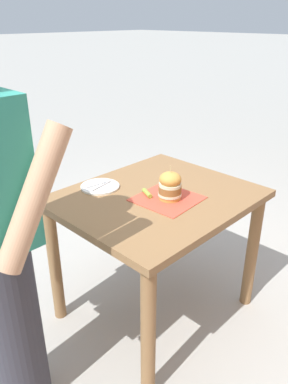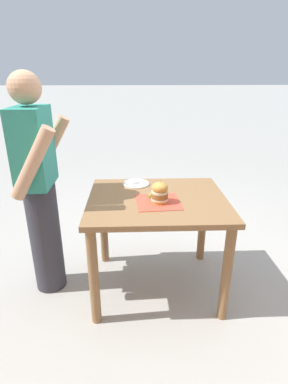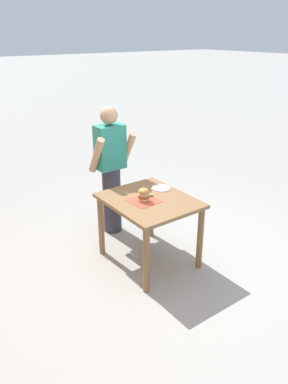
# 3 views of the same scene
# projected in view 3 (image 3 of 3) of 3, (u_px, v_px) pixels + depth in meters

# --- Properties ---
(ground_plane) EXTENTS (80.00, 80.00, 0.00)m
(ground_plane) POSITION_uv_depth(u_px,v_px,m) (149.00, 259.00, 4.49)
(ground_plane) COLOR #ADAAA3
(patio_table) EXTENTS (0.87, 1.03, 0.80)m
(patio_table) POSITION_uv_depth(u_px,v_px,m) (149.00, 210.00, 4.22)
(patio_table) COLOR olive
(patio_table) RESTS_ON ground
(serving_paper) EXTENTS (0.33, 0.33, 0.00)m
(serving_paper) POSITION_uv_depth(u_px,v_px,m) (144.00, 200.00, 4.13)
(serving_paper) COLOR #D64C38
(serving_paper) RESTS_ON patio_table
(sandwich) EXTENTS (0.13, 0.13, 0.19)m
(sandwich) POSITION_uv_depth(u_px,v_px,m) (144.00, 195.00, 4.09)
(sandwich) COLOR gold
(sandwich) RESTS_ON serving_paper
(pickle_spear) EXTENTS (0.09, 0.06, 0.02)m
(pickle_spear) POSITION_uv_depth(u_px,v_px,m) (149.00, 196.00, 4.21)
(pickle_spear) COLOR #8EA83D
(pickle_spear) RESTS_ON serving_paper
(side_plate_with_forks) EXTENTS (0.22, 0.22, 0.02)m
(side_plate_with_forks) POSITION_uv_depth(u_px,v_px,m) (161.00, 188.00, 4.44)
(side_plate_with_forks) COLOR white
(side_plate_with_forks) RESTS_ON patio_table
(diner_across_table) EXTENTS (0.55, 0.35, 1.69)m
(diner_across_table) POSITION_uv_depth(u_px,v_px,m) (111.00, 169.00, 4.81)
(diner_across_table) COLOR #33333D
(diner_across_table) RESTS_ON ground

